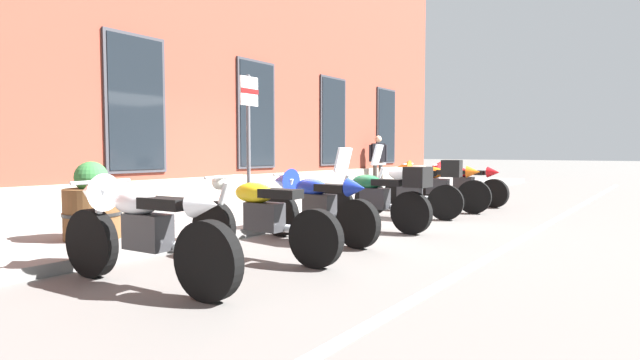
{
  "coord_description": "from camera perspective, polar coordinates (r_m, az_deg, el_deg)",
  "views": [
    {
      "loc": [
        -6.59,
        -4.89,
        1.22
      ],
      "look_at": [
        0.68,
        0.51,
        0.69
      ],
      "focal_mm": 26.84,
      "sensor_mm": 36.0,
      "label": 1
    }
  ],
  "objects": [
    {
      "name": "motorcycle_white_sport",
      "position": [
        4.64,
        -20.89,
        -5.13
      ],
      "size": [
        0.62,
        2.2,
        1.02
      ],
      "color": "black",
      "rests_on": "ground_plane"
    },
    {
      "name": "lane_stripe",
      "position": [
        6.91,
        22.02,
        -7.05
      ],
      "size": [
        27.86,
        0.12,
        0.01
      ],
      "primitive_type": "cube",
      "color": "silver",
      "rests_on": "ground_plane"
    },
    {
      "name": "motorcycle_orange_sport",
      "position": [
        10.13,
        13.15,
        -0.43
      ],
      "size": [
        0.64,
        2.2,
        1.05
      ],
      "color": "black",
      "rests_on": "ground_plane"
    },
    {
      "name": "motorcycle_yellow_naked",
      "position": [
        5.49,
        -7.21,
        -4.5
      ],
      "size": [
        0.62,
        2.12,
        0.95
      ],
      "color": "black",
      "rests_on": "ground_plane"
    },
    {
      "name": "motorcycle_silver_touring",
      "position": [
        8.98,
        11.04,
        -0.88
      ],
      "size": [
        0.77,
        2.04,
        1.37
      ],
      "color": "black",
      "rests_on": "ground_plane"
    },
    {
      "name": "pedestrian_dark_jacket",
      "position": [
        15.21,
        6.94,
        2.6
      ],
      "size": [
        0.45,
        0.44,
        1.61
      ],
      "color": "#38332D",
      "rests_on": "sidewalk"
    },
    {
      "name": "ground_plane",
      "position": [
        8.3,
        0.03,
        -5.12
      ],
      "size": [
        140.0,
        140.0,
        0.0
      ],
      "primitive_type": "plane",
      "color": "#565451"
    },
    {
      "name": "barrel_planter",
      "position": [
        6.66,
        -25.54,
        -2.97
      ],
      "size": [
        0.7,
        0.7,
        0.98
      ],
      "color": "brown",
      "rests_on": "sidewalk"
    },
    {
      "name": "parking_sign",
      "position": [
        7.51,
        -8.5,
        6.28
      ],
      "size": [
        0.36,
        0.07,
        2.28
      ],
      "color": "#4C4C51",
      "rests_on": "sidewalk"
    },
    {
      "name": "sidewalk",
      "position": [
        9.27,
        -7.57,
        -3.85
      ],
      "size": [
        27.86,
        3.04,
        0.13
      ],
      "primitive_type": "cube",
      "color": "slate",
      "rests_on": "ground_plane"
    },
    {
      "name": "motorcycle_blue_sport",
      "position": [
        6.54,
        -0.91,
        -2.61
      ],
      "size": [
        0.62,
        2.01,
        0.99
      ],
      "color": "black",
      "rests_on": "ground_plane"
    },
    {
      "name": "brick_pub_facade",
      "position": [
        13.27,
        -22.75,
        18.57
      ],
      "size": [
        21.86,
        6.15,
        9.54
      ],
      "color": "brown",
      "rests_on": "ground_plane"
    },
    {
      "name": "motorcycle_red_sport",
      "position": [
        11.46,
        16.18,
        -0.15
      ],
      "size": [
        0.62,
        2.13,
        1.0
      ],
      "color": "black",
      "rests_on": "ground_plane"
    },
    {
      "name": "motorcycle_green_touring",
      "position": [
        7.49,
        6.95,
        -1.9
      ],
      "size": [
        0.62,
        1.99,
        1.3
      ],
      "color": "black",
      "rests_on": "ground_plane"
    }
  ]
}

